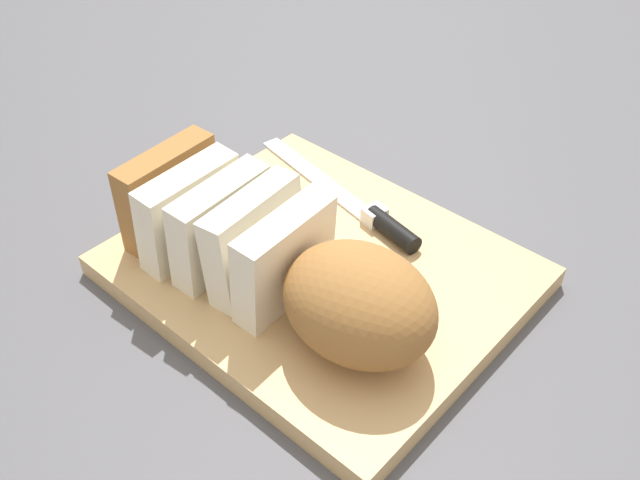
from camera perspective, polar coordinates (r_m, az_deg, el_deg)
ground_plane at (r=0.73m, az=0.00°, el=-3.20°), size 3.00×3.00×0.00m
cutting_board at (r=0.72m, az=0.00°, el=-2.53°), size 0.38×0.32×0.02m
bread_loaf at (r=0.64m, az=-2.85°, el=-1.72°), size 0.34×0.13×0.10m
bread_knife at (r=0.76m, az=3.90°, el=2.24°), size 0.26×0.07×0.02m
crumb_near_knife at (r=0.69m, az=-1.66°, el=-3.02°), size 0.01×0.01×0.01m
crumb_near_loaf at (r=0.68m, az=-2.26°, el=-4.21°), size 0.01×0.01×0.01m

